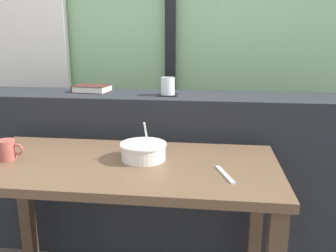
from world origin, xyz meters
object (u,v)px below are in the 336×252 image
Objects in this scene: breakfast_table at (123,187)px; soup_bowl at (143,151)px; fork_utensil at (225,174)px; ceramic_mug at (7,150)px; juice_glass at (168,87)px; closed_book at (92,88)px; coaster_square at (168,95)px.

breakfast_table is 6.59× the size of soup_bowl.
breakfast_table is 7.53× the size of fork_utensil.
soup_bowl reaches higher than ceramic_mug.
juice_glass is 0.51m from soup_bowl.
soup_bowl reaches higher than breakfast_table.
breakfast_table is 0.74m from closed_book.
soup_bowl is 0.36m from fork_utensil.
ceramic_mug is (-0.48, -0.03, 0.15)m from breakfast_table.
fork_utensil is (0.42, -0.09, 0.11)m from breakfast_table.
juice_glass is 0.71m from fork_utensil.
closed_book is (-0.31, 0.59, 0.32)m from breakfast_table.
juice_glass is at bearing 41.68° from ceramic_mug.
coaster_square is 0.88× the size of ceramic_mug.
coaster_square is 0.50m from soup_bowl.
breakfast_table is at bearing -103.95° from juice_glass.
breakfast_table is 6.15× the size of closed_book.
closed_book is at bearing 74.82° from ceramic_mug.
fork_utensil is 1.50× the size of ceramic_mug.
closed_book is at bearing 118.62° from fork_utensil.
fork_utensil is (0.33, -0.13, -0.03)m from soup_bowl.
closed_book is at bearing 126.31° from soup_bowl.
ceramic_mug is (-0.56, -0.07, 0.01)m from soup_bowl.
juice_glass is at bearing -9.23° from closed_book.
coaster_square is at bearing 0.00° from juice_glass.
coaster_square is 0.83m from ceramic_mug.
juice_glass is 0.81× the size of ceramic_mug.
closed_book is (-0.44, 0.07, -0.03)m from juice_glass.
juice_glass is (0.00, 0.00, 0.04)m from coaster_square.
ceramic_mug is (-0.61, -0.54, -0.15)m from coaster_square.
ceramic_mug is at bearing -105.18° from closed_book.
breakfast_table is at bearing -61.73° from closed_book.
closed_book reaches higher than fork_utensil.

